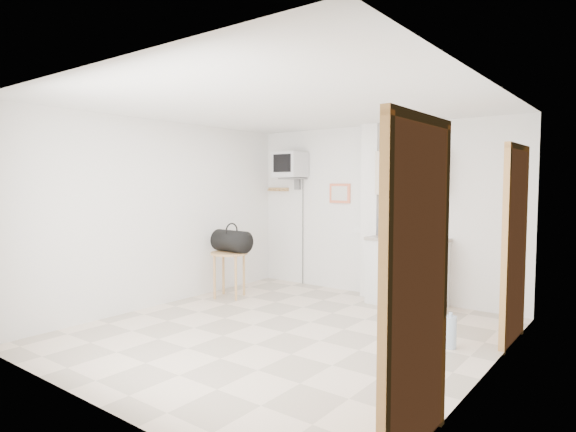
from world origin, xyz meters
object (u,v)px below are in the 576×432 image
Objects in this scene: crt_television at (290,166)px; water_bottle at (450,332)px; round_table at (229,259)px; duffel_bag at (232,241)px.

crt_television is 3.82m from water_bottle.
crt_television is at bearing 80.55° from round_table.
duffel_bag is 3.35m from water_bottle.
crt_television reaches higher than water_bottle.
water_bottle is at bearing -2.38° from duffel_bag.
crt_television is 1.62m from duffel_bag.
crt_television reaches higher than round_table.
round_table is at bearing -97.85° from duffel_bag.
round_table is at bearing -99.45° from crt_television.
crt_television is 1.84m from round_table.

